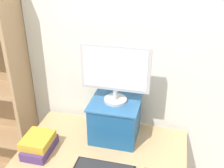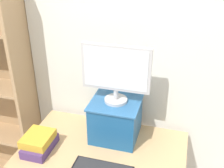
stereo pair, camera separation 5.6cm
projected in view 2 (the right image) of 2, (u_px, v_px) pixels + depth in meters
back_wall at (119, 54)px, 2.07m from camera, size 7.00×0.08×2.60m
desk at (103, 159)px, 2.00m from camera, size 1.13×0.69×0.75m
riser_box at (116, 118)px, 2.01m from camera, size 0.35×0.34×0.30m
computer_monitor at (116, 71)px, 1.84m from camera, size 0.46×0.16×0.41m
book_stack at (39, 143)px, 1.92m from camera, size 0.18×0.26×0.12m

